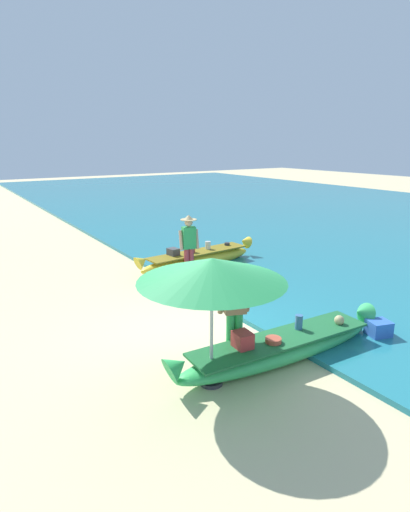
{
  "coord_description": "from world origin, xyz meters",
  "views": [
    {
      "loc": [
        -3.92,
        -6.1,
        3.63
      ],
      "look_at": [
        1.54,
        2.22,
        0.9
      ],
      "focal_mm": 29.13,
      "sensor_mm": 36.0,
      "label": 1
    }
  ],
  "objects_px": {
    "boat_yellow_midground": "(198,259)",
    "cooler_box": "(378,330)",
    "person_vendor_hatted": "(189,241)",
    "boat_green_foreground": "(281,348)",
    "person_tourist_customer": "(235,307)",
    "patio_umbrella_large": "(212,270)"
  },
  "relations": [
    {
      "from": "boat_yellow_midground",
      "to": "cooler_box",
      "type": "relative_size",
      "value": 10.36
    },
    {
      "from": "person_vendor_hatted",
      "to": "boat_green_foreground",
      "type": "bearing_deg",
      "value": -102.85
    },
    {
      "from": "person_tourist_customer",
      "to": "person_vendor_hatted",
      "type": "bearing_deg",
      "value": 68.01
    },
    {
      "from": "boat_green_foreground",
      "to": "patio_umbrella_large",
      "type": "height_order",
      "value": "patio_umbrella_large"
    },
    {
      "from": "boat_yellow_midground",
      "to": "person_vendor_hatted",
      "type": "xyz_separation_m",
      "value": [
        -0.59,
        -0.47,
        0.71
      ]
    },
    {
      "from": "boat_yellow_midground",
      "to": "person_vendor_hatted",
      "type": "bearing_deg",
      "value": -141.14
    },
    {
      "from": "boat_green_foreground",
      "to": "patio_umbrella_large",
      "type": "xyz_separation_m",
      "value": [
        -1.39,
        0.07,
        1.6
      ]
    },
    {
      "from": "boat_green_foreground",
      "to": "boat_yellow_midground",
      "type": "height_order",
      "value": "boat_yellow_midground"
    },
    {
      "from": "person_vendor_hatted",
      "to": "person_tourist_customer",
      "type": "bearing_deg",
      "value": -111.99
    },
    {
      "from": "patio_umbrella_large",
      "to": "cooler_box",
      "type": "relative_size",
      "value": 5.48
    },
    {
      "from": "patio_umbrella_large",
      "to": "cooler_box",
      "type": "xyz_separation_m",
      "value": [
        3.48,
        -0.51,
        -1.65
      ]
    },
    {
      "from": "person_tourist_customer",
      "to": "patio_umbrella_large",
      "type": "relative_size",
      "value": 0.8
    },
    {
      "from": "person_vendor_hatted",
      "to": "boat_yellow_midground",
      "type": "bearing_deg",
      "value": 38.86
    },
    {
      "from": "boat_green_foreground",
      "to": "patio_umbrella_large",
      "type": "bearing_deg",
      "value": 176.98
    },
    {
      "from": "cooler_box",
      "to": "person_tourist_customer",
      "type": "bearing_deg",
      "value": -179.37
    },
    {
      "from": "boat_green_foreground",
      "to": "boat_yellow_midground",
      "type": "xyz_separation_m",
      "value": [
        1.7,
        5.34,
        0.04
      ]
    },
    {
      "from": "boat_yellow_midground",
      "to": "patio_umbrella_large",
      "type": "distance_m",
      "value": 6.3
    },
    {
      "from": "person_vendor_hatted",
      "to": "cooler_box",
      "type": "xyz_separation_m",
      "value": [
        0.98,
        -5.31,
        -0.81
      ]
    },
    {
      "from": "boat_yellow_midground",
      "to": "cooler_box",
      "type": "bearing_deg",
      "value": -86.12
    },
    {
      "from": "person_vendor_hatted",
      "to": "cooler_box",
      "type": "relative_size",
      "value": 4.34
    },
    {
      "from": "person_vendor_hatted",
      "to": "person_tourist_customer",
      "type": "height_order",
      "value": "person_tourist_customer"
    },
    {
      "from": "person_tourist_customer",
      "to": "cooler_box",
      "type": "relative_size",
      "value": 4.38
    }
  ]
}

